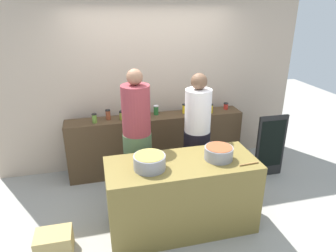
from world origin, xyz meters
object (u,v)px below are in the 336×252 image
preserve_jar_1 (108,115)px  preserve_jar_2 (122,115)px  cooking_pot_center (219,153)px  wooden_spoon (249,164)px  preserve_jar_4 (156,110)px  preserve_jar_6 (211,108)px  bread_crate (54,243)px  cook_with_tongs (137,146)px  chalkboard_sign (271,146)px  preserve_jar_7 (226,106)px  cook_in_cap (197,141)px  preserve_jar_5 (185,109)px  preserve_jar_3 (136,115)px  cooking_pot_left (150,162)px  preserve_jar_0 (94,118)px

preserve_jar_1 → preserve_jar_2: 0.20m
cooking_pot_center → wooden_spoon: size_ratio=1.41×
preserve_jar_4 → preserve_jar_1: bearing=-177.8°
preserve_jar_2 → cooking_pot_center: bearing=-56.0°
preserve_jar_6 → bread_crate: (-2.30, -1.42, -0.86)m
cook_with_tongs → chalkboard_sign: 2.08m
preserve_jar_7 → cook_in_cap: size_ratio=0.06×
cooking_pot_center → preserve_jar_2: bearing=124.0°
preserve_jar_5 → preserve_jar_6: size_ratio=1.02×
preserve_jar_2 → bread_crate: size_ratio=0.35×
wooden_spoon → cook_with_tongs: cook_with_tongs is taller
wooden_spoon → cook_in_cap: bearing=107.5°
preserve_jar_3 → preserve_jar_4: 0.36m
wooden_spoon → bread_crate: wooden_spoon is taller
preserve_jar_3 → cooking_pot_left: size_ratio=0.35×
preserve_jar_6 → wooden_spoon: (-0.16, -1.56, -0.11)m
cooking_pot_center → bread_crate: bearing=-177.8°
preserve_jar_3 → preserve_jar_7: size_ratio=1.17×
preserve_jar_4 → cooking_pot_left: preserve_jar_4 is taller
preserve_jar_1 → preserve_jar_3: (0.39, -0.10, -0.01)m
cooking_pot_center → preserve_jar_6: bearing=72.2°
preserve_jar_6 → cooking_pot_left: preserve_jar_6 is taller
preserve_jar_4 → cook_in_cap: cook_in_cap is taller
preserve_jar_1 → cook_with_tongs: size_ratio=0.08×
preserve_jar_3 → cook_in_cap: 1.00m
cooking_pot_left → preserve_jar_1: bearing=102.7°
chalkboard_sign → cooking_pot_left: bearing=-157.3°
preserve_jar_0 → preserve_jar_4: size_ratio=0.93×
preserve_jar_2 → cook_in_cap: 1.17m
preserve_jar_4 → cook_with_tongs: (-0.42, -0.85, -0.16)m
bread_crate → preserve_jar_6: bearing=31.8°
preserve_jar_0 → wooden_spoon: size_ratio=0.60×
preserve_jar_3 → chalkboard_sign: 2.08m
preserve_jar_6 → chalkboard_sign: bearing=-34.4°
preserve_jar_6 → cooking_pot_center: preserve_jar_6 is taller
preserve_jar_0 → cooking_pot_left: size_ratio=0.40×
preserve_jar_7 → cooking_pot_left: 2.14m
preserve_jar_4 → wooden_spoon: preserve_jar_4 is taller
preserve_jar_4 → bread_crate: size_ratio=0.39×
preserve_jar_6 → cooking_pot_center: size_ratio=0.45×
preserve_jar_4 → chalkboard_sign: 1.82m
preserve_jar_4 → wooden_spoon: size_ratio=0.64×
preserve_jar_5 → chalkboard_sign: preserve_jar_5 is taller
preserve_jar_6 → preserve_jar_7: 0.33m
preserve_jar_1 → bread_crate: bearing=-115.6°
preserve_jar_0 → cook_in_cap: cook_in_cap is taller
preserve_jar_6 → preserve_jar_7: bearing=19.7°
preserve_jar_4 → chalkboard_sign: size_ratio=0.15×
preserve_jar_1 → preserve_jar_6: size_ratio=1.03×
preserve_jar_3 → preserve_jar_1: bearing=166.2°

